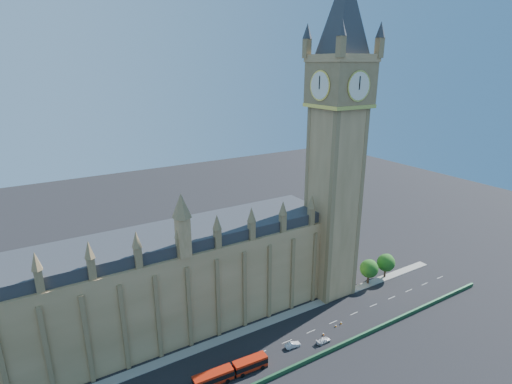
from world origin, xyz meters
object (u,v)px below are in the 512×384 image
red_bus (231,371)px  car_white (323,341)px  car_grey (247,367)px  car_silver (293,345)px

red_bus → car_white: bearing=-0.6°
red_bus → car_grey: (4.40, 0.14, -0.83)m
car_silver → car_white: car_silver is taller
car_white → car_grey: bearing=84.2°
car_silver → car_white: bearing=-103.3°
red_bus → car_silver: bearing=6.2°
car_white → car_silver: bearing=70.3°
red_bus → car_silver: red_bus is taller
car_grey → car_white: bearing=-102.6°
red_bus → car_white: (26.33, -1.74, -1.03)m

